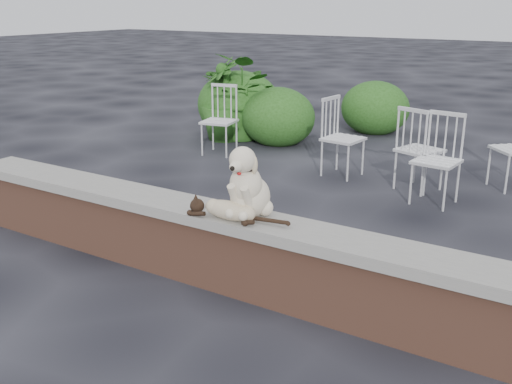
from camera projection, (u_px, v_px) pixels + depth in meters
The scene contains 12 objects.
ground at pixel (275, 299), 4.19m from camera, with size 60.00×60.00×0.00m, color black.
brick_wall at pixel (275, 267), 4.11m from camera, with size 6.00×0.30×0.50m, color brown.
capstone at pixel (276, 229), 4.02m from camera, with size 6.20×0.40×0.08m, color slate.
dog at pixel (250, 179), 4.08m from camera, with size 0.35×0.46×0.53m, color beige, non-canonical shape.
cat at pixel (229, 209), 4.06m from camera, with size 0.89×0.21×0.15m, color tan, non-canonical shape.
chair_c at pixel (420, 149), 6.48m from camera, with size 0.56×0.56×0.94m, color silver, non-canonical shape.
chair_a at pixel (219, 120), 8.02m from camera, with size 0.56×0.56×0.94m, color silver, non-canonical shape.
chair_b at pixel (437, 160), 6.03m from camera, with size 0.56×0.56×0.94m, color silver, non-canonical shape.
chair_e at pixel (343, 137), 7.01m from camera, with size 0.56×0.56×0.94m, color silver, non-canonical shape.
potted_plant_a at pixel (245, 96), 8.82m from camera, with size 1.18×1.02×1.31m, color #1F4714.
potted_plant_b at pixel (225, 99), 8.80m from camera, with size 0.70×0.70×1.25m, color #1F4714.
shrubbery at pixel (285, 109), 9.07m from camera, with size 2.94×2.51×1.06m.
Camera 1 is at (1.87, -3.25, 2.03)m, focal length 41.27 mm.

